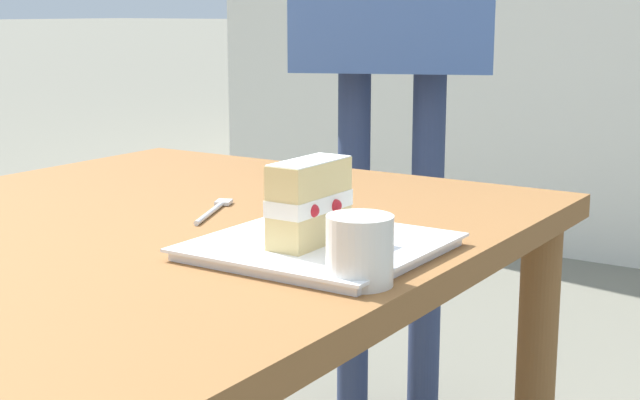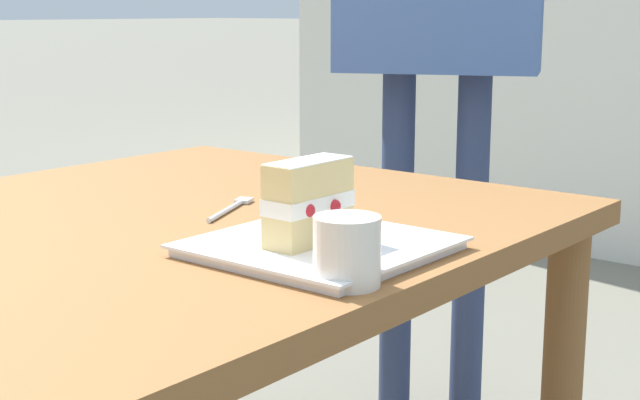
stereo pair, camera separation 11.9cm
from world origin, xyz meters
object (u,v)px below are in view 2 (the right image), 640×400
at_px(coffee_cup, 347,250).
at_px(dessert_fork, 232,207).
at_px(patio_table, 58,296).
at_px(dessert_plate, 320,247).
at_px(cake_slice, 309,202).

bearing_deg(coffee_cup, dessert_fork, 61.55).
xyz_separation_m(patio_table, dessert_plate, (0.18, -0.32, 0.09)).
xyz_separation_m(patio_table, coffee_cup, (0.09, -0.44, 0.12)).
bearing_deg(cake_slice, dessert_plate, -10.70).
relative_size(patio_table, cake_slice, 11.97).
bearing_deg(cake_slice, coffee_cup, -122.49).
height_order(patio_table, dessert_plate, dessert_plate).
relative_size(dessert_plate, cake_slice, 2.28).
relative_size(patio_table, dessert_fork, 9.43).
height_order(dessert_fork, coffee_cup, coffee_cup).
height_order(patio_table, coffee_cup, coffee_cup).
bearing_deg(dessert_plate, cake_slice, 169.30).
distance_m(cake_slice, dessert_fork, 0.31).
distance_m(dessert_plate, dessert_fork, 0.30).
distance_m(dessert_fork, coffee_cup, 0.45).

